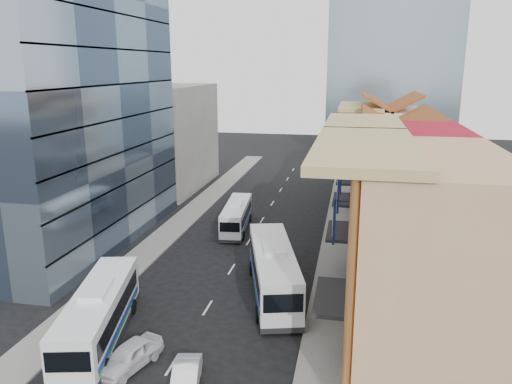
% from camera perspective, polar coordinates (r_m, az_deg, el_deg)
% --- Properties ---
extents(ground, '(200.00, 200.00, 0.00)m').
position_cam_1_polar(ground, '(29.83, -10.24, -19.85)').
color(ground, black).
rests_on(ground, ground).
extents(sidewalk_right, '(3.00, 90.00, 0.15)m').
position_cam_1_polar(sidewalk_right, '(47.79, 9.25, -6.17)').
color(sidewalk_right, slate).
rests_on(sidewalk_right, ground).
extents(sidewalk_left, '(3.00, 90.00, 0.15)m').
position_cam_1_polar(sidewalk_left, '(51.09, -10.22, -4.84)').
color(sidewalk_left, slate).
rests_on(sidewalk_left, ground).
extents(shophouse_tan, '(8.00, 14.00, 12.00)m').
position_cam_1_polar(shophouse_tan, '(30.10, 19.00, -7.21)').
color(shophouse_tan, tan).
rests_on(shophouse_tan, ground).
extents(shophouse_red, '(8.00, 10.00, 12.00)m').
position_cam_1_polar(shophouse_red, '(41.44, 16.92, -1.20)').
color(shophouse_red, '#A61225').
rests_on(shophouse_red, ground).
extents(shophouse_cream_near, '(8.00, 9.00, 10.00)m').
position_cam_1_polar(shophouse_cream_near, '(50.86, 15.87, 0.52)').
color(shophouse_cream_near, beige).
rests_on(shophouse_cream_near, ground).
extents(shophouse_cream_mid, '(8.00, 9.00, 10.00)m').
position_cam_1_polar(shophouse_cream_mid, '(59.63, 15.24, 2.54)').
color(shophouse_cream_mid, beige).
rests_on(shophouse_cream_mid, ground).
extents(shophouse_cream_far, '(8.00, 12.00, 11.00)m').
position_cam_1_polar(shophouse_cream_far, '(69.85, 14.74, 4.66)').
color(shophouse_cream_far, beige).
rests_on(shophouse_cream_far, ground).
extents(office_tower, '(12.00, 26.00, 30.00)m').
position_cam_1_polar(office_tower, '(49.59, -21.68, 11.43)').
color(office_tower, '#425269').
rests_on(office_tower, ground).
extents(office_block_far, '(10.00, 18.00, 14.00)m').
position_cam_1_polar(office_block_far, '(70.35, -10.29, 6.20)').
color(office_block_far, gray).
rests_on(office_block_far, ground).
extents(bus_left_near, '(5.19, 11.73, 3.66)m').
position_cam_1_polar(bus_left_near, '(32.95, -17.52, -13.10)').
color(bus_left_near, white).
rests_on(bus_left_near, ground).
extents(bus_left_far, '(3.10, 9.62, 3.03)m').
position_cam_1_polar(bus_left_far, '(51.74, -2.24, -2.70)').
color(bus_left_far, white).
rests_on(bus_left_far, ground).
extents(bus_right, '(6.00, 12.70, 3.97)m').
position_cam_1_polar(bus_right, '(37.30, 1.99, -8.83)').
color(bus_right, white).
rests_on(bus_right, ground).
extents(sedan_left, '(3.04, 4.73, 1.50)m').
position_cam_1_polar(sedan_left, '(30.40, -14.24, -17.68)').
color(sedan_left, white).
rests_on(sedan_left, ground).
extents(sedan_right, '(2.12, 4.11, 1.29)m').
position_cam_1_polar(sedan_right, '(28.26, -8.03, -20.31)').
color(sedan_right, white).
rests_on(sedan_right, ground).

